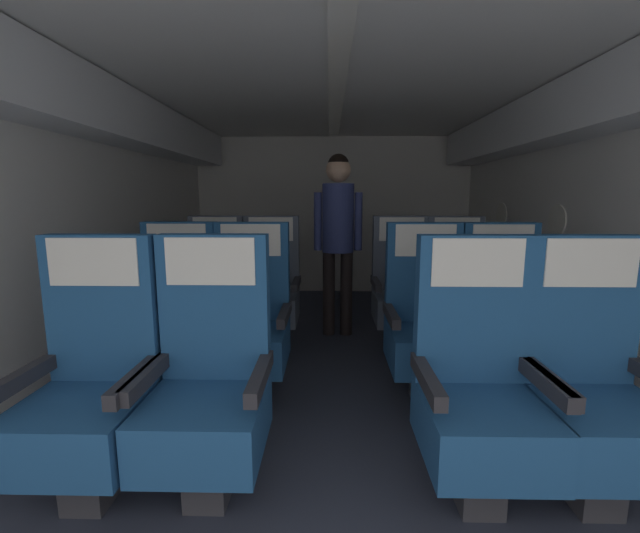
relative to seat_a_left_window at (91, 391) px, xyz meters
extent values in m
cube|color=#2D3342|center=(1.03, 1.25, -0.48)|extent=(3.81, 5.81, 0.02)
cube|color=silver|center=(-0.78, 1.25, 0.56)|extent=(0.08, 5.41, 2.05)
cube|color=silver|center=(2.84, 1.25, 0.56)|extent=(0.08, 5.41, 2.05)
cube|color=silver|center=(1.03, 1.25, 1.59)|extent=(3.69, 5.41, 0.06)
cube|color=silver|center=(1.03, 3.97, 0.56)|extent=(3.69, 0.06, 2.05)
cube|color=silver|center=(-0.57, 1.25, 1.37)|extent=(0.34, 5.19, 0.36)
cube|color=silver|center=(2.62, 1.25, 1.37)|extent=(0.34, 5.19, 0.36)
cube|color=white|center=(1.03, 1.25, 1.55)|extent=(0.12, 4.87, 0.02)
cylinder|color=white|center=(2.79, 1.79, 0.60)|extent=(0.01, 0.26, 0.26)
cylinder|color=white|center=(2.79, 2.87, 0.60)|extent=(0.01, 0.26, 0.26)
cube|color=#38383D|center=(0.00, -0.06, -0.35)|extent=(0.17, 0.18, 0.23)
cube|color=navy|center=(0.00, -0.06, -0.12)|extent=(0.47, 0.50, 0.23)
cube|color=navy|center=(0.00, 0.14, 0.31)|extent=(0.47, 0.09, 0.64)
cube|color=#28282D|center=(0.22, -0.06, 0.09)|extent=(0.05, 0.42, 0.06)
cube|color=#28282D|center=(-0.22, -0.06, 0.09)|extent=(0.05, 0.42, 0.06)
cube|color=silver|center=(0.00, 0.09, 0.52)|extent=(0.37, 0.01, 0.20)
cube|color=#38383D|center=(0.48, -0.04, -0.35)|extent=(0.17, 0.18, 0.23)
cube|color=navy|center=(0.48, -0.04, -0.12)|extent=(0.47, 0.50, 0.23)
cube|color=navy|center=(0.48, 0.17, 0.31)|extent=(0.47, 0.09, 0.64)
cube|color=#28282D|center=(0.71, -0.04, 0.09)|extent=(0.05, 0.42, 0.06)
cube|color=#28282D|center=(0.26, -0.04, 0.09)|extent=(0.05, 0.42, 0.06)
cube|color=silver|center=(0.48, 0.12, 0.52)|extent=(0.37, 0.01, 0.20)
cube|color=#38383D|center=(2.05, -0.04, -0.35)|extent=(0.17, 0.18, 0.23)
cube|color=navy|center=(2.05, -0.04, -0.12)|extent=(0.47, 0.50, 0.23)
cube|color=navy|center=(2.05, 0.16, 0.31)|extent=(0.47, 0.09, 0.64)
cube|color=#28282D|center=(1.82, -0.04, 0.09)|extent=(0.05, 0.42, 0.06)
cube|color=silver|center=(2.05, 0.12, 0.52)|extent=(0.37, 0.01, 0.20)
cube|color=#38383D|center=(1.59, -0.05, -0.35)|extent=(0.17, 0.18, 0.23)
cube|color=navy|center=(1.59, -0.05, -0.12)|extent=(0.47, 0.50, 0.23)
cube|color=navy|center=(1.59, 0.16, 0.31)|extent=(0.47, 0.09, 0.64)
cube|color=#28282D|center=(1.81, -0.05, 0.09)|extent=(0.05, 0.42, 0.06)
cube|color=#28282D|center=(1.36, -0.05, 0.09)|extent=(0.05, 0.42, 0.06)
cube|color=silver|center=(1.59, 0.11, 0.52)|extent=(0.37, 0.01, 0.20)
cube|color=#38383D|center=(0.01, 0.88, -0.35)|extent=(0.17, 0.18, 0.23)
cube|color=navy|center=(0.01, 0.88, -0.12)|extent=(0.47, 0.50, 0.23)
cube|color=navy|center=(0.01, 1.08, 0.31)|extent=(0.47, 0.09, 0.64)
cube|color=#28282D|center=(0.23, 0.88, 0.09)|extent=(0.05, 0.42, 0.06)
cube|color=#28282D|center=(-0.22, 0.88, 0.09)|extent=(0.05, 0.42, 0.06)
cube|color=silver|center=(0.01, 1.03, 0.52)|extent=(0.37, 0.01, 0.20)
cube|color=#38383D|center=(0.48, 0.86, -0.35)|extent=(0.17, 0.18, 0.23)
cube|color=navy|center=(0.48, 0.86, -0.12)|extent=(0.47, 0.50, 0.23)
cube|color=navy|center=(0.48, 1.06, 0.31)|extent=(0.47, 0.09, 0.64)
cube|color=#28282D|center=(0.71, 0.86, 0.09)|extent=(0.05, 0.42, 0.06)
cube|color=#28282D|center=(0.26, 0.86, 0.09)|extent=(0.05, 0.42, 0.06)
cube|color=silver|center=(0.48, 1.01, 0.52)|extent=(0.37, 0.01, 0.20)
cube|color=#38383D|center=(2.05, 0.86, -0.35)|extent=(0.17, 0.18, 0.23)
cube|color=navy|center=(2.05, 0.86, -0.12)|extent=(0.47, 0.50, 0.23)
cube|color=navy|center=(2.05, 1.06, 0.31)|extent=(0.47, 0.09, 0.64)
cube|color=#28282D|center=(2.28, 0.86, 0.09)|extent=(0.05, 0.42, 0.06)
cube|color=#28282D|center=(1.83, 0.86, 0.09)|extent=(0.05, 0.42, 0.06)
cube|color=silver|center=(2.05, 1.01, 0.52)|extent=(0.37, 0.01, 0.20)
cube|color=#38383D|center=(1.58, 0.86, -0.35)|extent=(0.17, 0.18, 0.23)
cube|color=navy|center=(1.58, 0.86, -0.12)|extent=(0.47, 0.50, 0.23)
cube|color=navy|center=(1.58, 1.06, 0.31)|extent=(0.47, 0.09, 0.64)
cube|color=#28282D|center=(1.80, 0.86, 0.09)|extent=(0.05, 0.42, 0.06)
cube|color=#28282D|center=(1.35, 0.86, 0.09)|extent=(0.05, 0.42, 0.06)
cube|color=silver|center=(1.58, 1.02, 0.52)|extent=(0.37, 0.01, 0.20)
cube|color=#38383D|center=(0.00, 1.79, -0.35)|extent=(0.17, 0.18, 0.23)
cube|color=#4C5666|center=(0.00, 1.79, -0.12)|extent=(0.47, 0.50, 0.23)
cube|color=#4C5666|center=(0.00, 2.00, 0.31)|extent=(0.47, 0.09, 0.64)
cube|color=#28282D|center=(0.23, 1.79, 0.09)|extent=(0.05, 0.42, 0.06)
cube|color=#28282D|center=(-0.22, 1.79, 0.09)|extent=(0.05, 0.42, 0.06)
cube|color=silver|center=(0.00, 1.95, 0.52)|extent=(0.37, 0.01, 0.20)
cube|color=#38383D|center=(0.48, 1.78, -0.35)|extent=(0.17, 0.18, 0.23)
cube|color=#4C5666|center=(0.48, 1.78, -0.12)|extent=(0.47, 0.50, 0.23)
cube|color=#4C5666|center=(0.48, 1.99, 0.31)|extent=(0.47, 0.09, 0.64)
cube|color=#28282D|center=(0.71, 1.78, 0.09)|extent=(0.05, 0.42, 0.06)
cube|color=#28282D|center=(0.26, 1.78, 0.09)|extent=(0.05, 0.42, 0.06)
cube|color=silver|center=(0.48, 1.94, 0.52)|extent=(0.37, 0.01, 0.20)
cube|color=#38383D|center=(2.04, 1.77, -0.35)|extent=(0.17, 0.18, 0.23)
cube|color=#4C5666|center=(2.04, 1.77, -0.12)|extent=(0.47, 0.50, 0.23)
cube|color=#4C5666|center=(2.04, 1.98, 0.31)|extent=(0.47, 0.09, 0.64)
cube|color=#28282D|center=(2.27, 1.77, 0.09)|extent=(0.05, 0.42, 0.06)
cube|color=#28282D|center=(1.82, 1.77, 0.09)|extent=(0.05, 0.42, 0.06)
cube|color=silver|center=(2.04, 1.93, 0.52)|extent=(0.37, 0.01, 0.20)
cube|color=#38383D|center=(1.59, 1.79, -0.35)|extent=(0.17, 0.18, 0.23)
cube|color=#4C5666|center=(1.59, 1.79, -0.12)|extent=(0.47, 0.50, 0.23)
cube|color=#4C5666|center=(1.59, 2.00, 0.31)|extent=(0.47, 0.09, 0.64)
cube|color=#28282D|center=(1.81, 1.79, 0.09)|extent=(0.05, 0.42, 0.06)
cube|color=#28282D|center=(1.36, 1.79, 0.09)|extent=(0.05, 0.42, 0.06)
cube|color=silver|center=(1.59, 1.95, 0.52)|extent=(0.37, 0.01, 0.20)
cylinder|color=black|center=(0.98, 2.14, -0.08)|extent=(0.11, 0.11, 0.77)
cylinder|color=black|center=(1.14, 2.14, -0.08)|extent=(0.11, 0.11, 0.77)
cylinder|color=navy|center=(1.06, 2.14, 0.60)|extent=(0.28, 0.28, 0.60)
cylinder|color=navy|center=(0.88, 2.14, 0.57)|extent=(0.07, 0.07, 0.51)
cylinder|color=navy|center=(1.24, 2.14, 0.57)|extent=(0.07, 0.07, 0.51)
sphere|color=tan|center=(1.06, 2.14, 1.02)|extent=(0.22, 0.22, 0.22)
sphere|color=black|center=(1.06, 2.14, 1.07)|extent=(0.18, 0.18, 0.18)
camera|label=1|loc=(0.98, -1.59, 0.78)|focal=23.46mm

